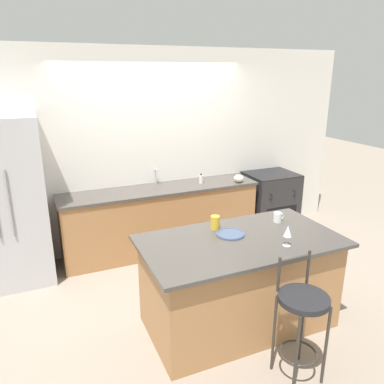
{
  "coord_description": "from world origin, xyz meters",
  "views": [
    {
      "loc": [
        -1.51,
        -4.21,
        2.37
      ],
      "look_at": [
        0.06,
        -0.57,
        1.1
      ],
      "focal_mm": 35.0,
      "sensor_mm": 36.0,
      "label": 1
    }
  ],
  "objects_px": {
    "refrigerator": "(5,203)",
    "tumbler_cup": "(215,222)",
    "bar_stool_near": "(302,312)",
    "dinner_plate": "(230,234)",
    "soap_bottle": "(201,179)",
    "coffee_mug": "(278,217)",
    "pumpkin_decoration": "(239,178)",
    "oven_range": "(270,202)",
    "wine_glass": "(288,232)"
  },
  "relations": [
    {
      "from": "bar_stool_near",
      "to": "wine_glass",
      "type": "distance_m",
      "value": 0.7
    },
    {
      "from": "coffee_mug",
      "to": "oven_range",
      "type": "bearing_deg",
      "value": 57.09
    },
    {
      "from": "refrigerator",
      "to": "soap_bottle",
      "type": "relative_size",
      "value": 13.93
    },
    {
      "from": "oven_range",
      "to": "dinner_plate",
      "type": "xyz_separation_m",
      "value": [
        -1.63,
        -1.68,
        0.45
      ]
    },
    {
      "from": "refrigerator",
      "to": "dinner_plate",
      "type": "bearing_deg",
      "value": -39.56
    },
    {
      "from": "wine_glass",
      "to": "coffee_mug",
      "type": "distance_m",
      "value": 0.57
    },
    {
      "from": "bar_stool_near",
      "to": "soap_bottle",
      "type": "relative_size",
      "value": 7.48
    },
    {
      "from": "refrigerator",
      "to": "bar_stool_near",
      "type": "distance_m",
      "value": 3.34
    },
    {
      "from": "soap_bottle",
      "to": "dinner_plate",
      "type": "bearing_deg",
      "value": -105.53
    },
    {
      "from": "wine_glass",
      "to": "soap_bottle",
      "type": "relative_size",
      "value": 1.38
    },
    {
      "from": "refrigerator",
      "to": "pumpkin_decoration",
      "type": "relative_size",
      "value": 13.9
    },
    {
      "from": "refrigerator",
      "to": "dinner_plate",
      "type": "height_order",
      "value": "refrigerator"
    },
    {
      "from": "wine_glass",
      "to": "coffee_mug",
      "type": "height_order",
      "value": "wine_glass"
    },
    {
      "from": "dinner_plate",
      "to": "pumpkin_decoration",
      "type": "relative_size",
      "value": 1.97
    },
    {
      "from": "refrigerator",
      "to": "bar_stool_near",
      "type": "xyz_separation_m",
      "value": [
        2.12,
        -2.55,
        -0.36
      ]
    },
    {
      "from": "dinner_plate",
      "to": "wine_glass",
      "type": "distance_m",
      "value": 0.55
    },
    {
      "from": "oven_range",
      "to": "bar_stool_near",
      "type": "bearing_deg",
      "value": -120.05
    },
    {
      "from": "soap_bottle",
      "to": "coffee_mug",
      "type": "bearing_deg",
      "value": -84.99
    },
    {
      "from": "bar_stool_near",
      "to": "wine_glass",
      "type": "bearing_deg",
      "value": 67.33
    },
    {
      "from": "coffee_mug",
      "to": "pumpkin_decoration",
      "type": "bearing_deg",
      "value": 75.5
    },
    {
      "from": "oven_range",
      "to": "coffee_mug",
      "type": "height_order",
      "value": "coffee_mug"
    },
    {
      "from": "refrigerator",
      "to": "oven_range",
      "type": "bearing_deg",
      "value": 0.61
    },
    {
      "from": "pumpkin_decoration",
      "to": "wine_glass",
      "type": "bearing_deg",
      "value": -108.11
    },
    {
      "from": "dinner_plate",
      "to": "bar_stool_near",
      "type": "bearing_deg",
      "value": -81.69
    },
    {
      "from": "coffee_mug",
      "to": "tumbler_cup",
      "type": "height_order",
      "value": "tumbler_cup"
    },
    {
      "from": "wine_glass",
      "to": "dinner_plate",
      "type": "bearing_deg",
      "value": 130.46
    },
    {
      "from": "wine_glass",
      "to": "oven_range",
      "type": "bearing_deg",
      "value": 58.29
    },
    {
      "from": "refrigerator",
      "to": "bar_stool_near",
      "type": "height_order",
      "value": "refrigerator"
    },
    {
      "from": "pumpkin_decoration",
      "to": "soap_bottle",
      "type": "relative_size",
      "value": 1.0
    },
    {
      "from": "tumbler_cup",
      "to": "soap_bottle",
      "type": "bearing_deg",
      "value": 70.29
    },
    {
      "from": "dinner_plate",
      "to": "soap_bottle",
      "type": "height_order",
      "value": "soap_bottle"
    },
    {
      "from": "refrigerator",
      "to": "tumbler_cup",
      "type": "relative_size",
      "value": 14.55
    },
    {
      "from": "bar_stool_near",
      "to": "soap_bottle",
      "type": "bearing_deg",
      "value": 82.67
    },
    {
      "from": "dinner_plate",
      "to": "coffee_mug",
      "type": "bearing_deg",
      "value": 8.63
    },
    {
      "from": "soap_bottle",
      "to": "wine_glass",
      "type": "bearing_deg",
      "value": -93.33
    },
    {
      "from": "bar_stool_near",
      "to": "coffee_mug",
      "type": "height_order",
      "value": "bar_stool_near"
    },
    {
      "from": "oven_range",
      "to": "soap_bottle",
      "type": "height_order",
      "value": "soap_bottle"
    },
    {
      "from": "dinner_plate",
      "to": "pumpkin_decoration",
      "type": "bearing_deg",
      "value": 57.34
    },
    {
      "from": "dinner_plate",
      "to": "oven_range",
      "type": "bearing_deg",
      "value": 45.78
    },
    {
      "from": "refrigerator",
      "to": "wine_glass",
      "type": "relative_size",
      "value": 10.12
    },
    {
      "from": "bar_stool_near",
      "to": "soap_bottle",
      "type": "xyz_separation_m",
      "value": [
        0.33,
        2.6,
        0.36
      ]
    },
    {
      "from": "coffee_mug",
      "to": "soap_bottle",
      "type": "distance_m",
      "value": 1.6
    },
    {
      "from": "coffee_mug",
      "to": "pumpkin_decoration",
      "type": "height_order",
      "value": "pumpkin_decoration"
    },
    {
      "from": "bar_stool_near",
      "to": "tumbler_cup",
      "type": "xyz_separation_m",
      "value": [
        -0.2,
        1.1,
        0.36
      ]
    },
    {
      "from": "refrigerator",
      "to": "dinner_plate",
      "type": "relative_size",
      "value": 7.06
    },
    {
      "from": "tumbler_cup",
      "to": "soap_bottle",
      "type": "relative_size",
      "value": 0.96
    },
    {
      "from": "dinner_plate",
      "to": "soap_bottle",
      "type": "xyz_separation_m",
      "value": [
        0.47,
        1.68,
        0.05
      ]
    },
    {
      "from": "bar_stool_near",
      "to": "dinner_plate",
      "type": "bearing_deg",
      "value": 98.31
    },
    {
      "from": "oven_range",
      "to": "soap_bottle",
      "type": "distance_m",
      "value": 1.27
    },
    {
      "from": "refrigerator",
      "to": "coffee_mug",
      "type": "bearing_deg",
      "value": -30.85
    }
  ]
}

